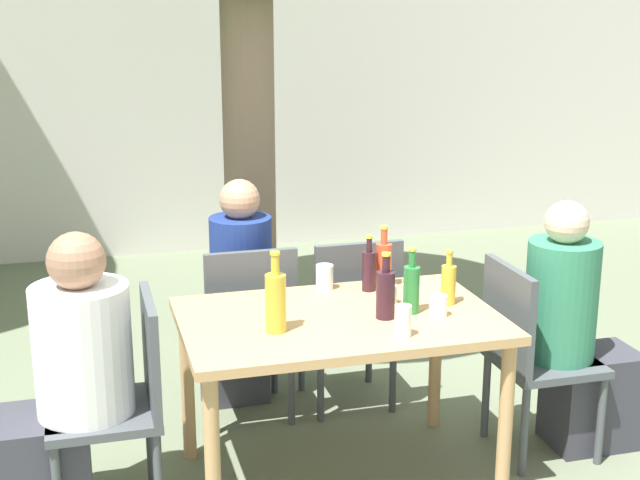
{
  "coord_description": "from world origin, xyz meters",
  "views": [
    {
      "loc": [
        -1.01,
        -3.36,
        2.04
      ],
      "look_at": [
        0.0,
        0.3,
        1.01
      ],
      "focal_mm": 50.0,
      "sensor_mm": 36.0,
      "label": 1
    }
  ],
  "objects_px": {
    "oil_cruet_4": "(276,301)",
    "green_bottle_5": "(411,288)",
    "soda_bottle_1": "(384,263)",
    "drinking_glass_3": "(325,277)",
    "patio_chair_2": "(248,323)",
    "wine_bottle_2": "(369,269)",
    "patio_chair_3": "(352,313)",
    "person_seated_2": "(239,305)",
    "oil_cruet_0": "(448,283)",
    "dining_table_front": "(339,336)",
    "wine_bottle_3": "(385,293)",
    "patio_chair_1": "(529,348)",
    "person_seated_1": "(576,341)",
    "drinking_glass_1": "(389,295)",
    "drinking_glass_0": "(438,306)",
    "person_seated_0": "(64,394)",
    "drinking_glass_2": "(403,321)",
    "patio_chair_0": "(124,393)"
  },
  "relations": [
    {
      "from": "oil_cruet_0",
      "to": "soda_bottle_1",
      "type": "height_order",
      "value": "soda_bottle_1"
    },
    {
      "from": "green_bottle_5",
      "to": "drinking_glass_3",
      "type": "relative_size",
      "value": 2.49
    },
    {
      "from": "patio_chair_3",
      "to": "green_bottle_5",
      "type": "xyz_separation_m",
      "value": [
        0.04,
        -0.7,
        0.35
      ]
    },
    {
      "from": "oil_cruet_4",
      "to": "green_bottle_5",
      "type": "bearing_deg",
      "value": 5.93
    },
    {
      "from": "patio_chair_1",
      "to": "patio_chair_2",
      "type": "xyz_separation_m",
      "value": [
        -1.16,
        0.66,
        0.0
      ]
    },
    {
      "from": "patio_chair_1",
      "to": "oil_cruet_0",
      "type": "relative_size",
      "value": 3.75
    },
    {
      "from": "dining_table_front",
      "to": "wine_bottle_3",
      "type": "distance_m",
      "value": 0.28
    },
    {
      "from": "person_seated_1",
      "to": "drinking_glass_3",
      "type": "height_order",
      "value": "person_seated_1"
    },
    {
      "from": "person_seated_1",
      "to": "oil_cruet_0",
      "type": "height_order",
      "value": "person_seated_1"
    },
    {
      "from": "oil_cruet_0",
      "to": "dining_table_front",
      "type": "bearing_deg",
      "value": -177.74
    },
    {
      "from": "drinking_glass_3",
      "to": "drinking_glass_1",
      "type": "bearing_deg",
      "value": -51.83
    },
    {
      "from": "patio_chair_0",
      "to": "person_seated_1",
      "type": "xyz_separation_m",
      "value": [
        2.03,
        -0.0,
        0.01
      ]
    },
    {
      "from": "patio_chair_2",
      "to": "wine_bottle_2",
      "type": "xyz_separation_m",
      "value": [
        0.49,
        -0.38,
        0.34
      ]
    },
    {
      "from": "patio_chair_1",
      "to": "oil_cruet_0",
      "type": "xyz_separation_m",
      "value": [
        -0.4,
        0.02,
        0.34
      ]
    },
    {
      "from": "person_seated_2",
      "to": "drinking_glass_3",
      "type": "bearing_deg",
      "value": 119.19
    },
    {
      "from": "patio_chair_2",
      "to": "drinking_glass_3",
      "type": "relative_size",
      "value": 7.96
    },
    {
      "from": "patio_chair_3",
      "to": "patio_chair_1",
      "type": "bearing_deg",
      "value": 133.6
    },
    {
      "from": "wine_bottle_2",
      "to": "dining_table_front",
      "type": "bearing_deg",
      "value": -128.27
    },
    {
      "from": "patio_chair_1",
      "to": "person_seated_0",
      "type": "xyz_separation_m",
      "value": [
        -2.02,
        -0.0,
        0.02
      ]
    },
    {
      "from": "soda_bottle_1",
      "to": "drinking_glass_0",
      "type": "height_order",
      "value": "soda_bottle_1"
    },
    {
      "from": "green_bottle_5",
      "to": "drinking_glass_3",
      "type": "distance_m",
      "value": 0.48
    },
    {
      "from": "drinking_glass_0",
      "to": "patio_chair_1",
      "type": "bearing_deg",
      "value": 12.69
    },
    {
      "from": "person_seated_0",
      "to": "drinking_glass_1",
      "type": "distance_m",
      "value": 1.4
    },
    {
      "from": "soda_bottle_1",
      "to": "wine_bottle_2",
      "type": "distance_m",
      "value": 0.09
    },
    {
      "from": "green_bottle_5",
      "to": "patio_chair_2",
      "type": "bearing_deg",
      "value": 128.9
    },
    {
      "from": "patio_chair_2",
      "to": "oil_cruet_0",
      "type": "distance_m",
      "value": 1.05
    },
    {
      "from": "oil_cruet_4",
      "to": "green_bottle_5",
      "type": "distance_m",
      "value": 0.6
    },
    {
      "from": "patio_chair_0",
      "to": "patio_chair_3",
      "type": "relative_size",
      "value": 1.0
    },
    {
      "from": "patio_chair_3",
      "to": "patio_chair_2",
      "type": "bearing_deg",
      "value": 0.0
    },
    {
      "from": "person_seated_1",
      "to": "drinking_glass_3",
      "type": "xyz_separation_m",
      "value": [
        -1.09,
        0.36,
        0.29
      ]
    },
    {
      "from": "patio_chair_3",
      "to": "drinking_glass_0",
      "type": "bearing_deg",
      "value": 99.77
    },
    {
      "from": "dining_table_front",
      "to": "drinking_glass_2",
      "type": "xyz_separation_m",
      "value": [
        0.17,
        -0.29,
        0.15
      ]
    },
    {
      "from": "soda_bottle_1",
      "to": "drinking_glass_3",
      "type": "bearing_deg",
      "value": 171.79
    },
    {
      "from": "person_seated_1",
      "to": "wine_bottle_2",
      "type": "distance_m",
      "value": 1.01
    },
    {
      "from": "oil_cruet_0",
      "to": "drinking_glass_0",
      "type": "bearing_deg",
      "value": -127.46
    },
    {
      "from": "patio_chair_3",
      "to": "person_seated_2",
      "type": "relative_size",
      "value": 0.76
    },
    {
      "from": "dining_table_front",
      "to": "green_bottle_5",
      "type": "relative_size",
      "value": 4.66
    },
    {
      "from": "person_seated_0",
      "to": "green_bottle_5",
      "type": "bearing_deg",
      "value": 88.29
    },
    {
      "from": "patio_chair_3",
      "to": "drinking_glass_0",
      "type": "distance_m",
      "value": 0.84
    },
    {
      "from": "patio_chair_3",
      "to": "person_seated_2",
      "type": "height_order",
      "value": "person_seated_2"
    },
    {
      "from": "patio_chair_2",
      "to": "drinking_glass_0",
      "type": "xyz_separation_m",
      "value": [
        0.66,
        -0.77,
        0.29
      ]
    },
    {
      "from": "drinking_glass_0",
      "to": "green_bottle_5",
      "type": "bearing_deg",
      "value": 143.91
    },
    {
      "from": "drinking_glass_2",
      "to": "soda_bottle_1",
      "type": "bearing_deg",
      "value": 77.62
    },
    {
      "from": "patio_chair_2",
      "to": "drinking_glass_2",
      "type": "xyz_separation_m",
      "value": [
        0.44,
        -0.95,
        0.31
      ]
    },
    {
      "from": "oil_cruet_0",
      "to": "wine_bottle_2",
      "type": "height_order",
      "value": "wine_bottle_2"
    },
    {
      "from": "drinking_glass_0",
      "to": "drinking_glass_1",
      "type": "distance_m",
      "value": 0.25
    },
    {
      "from": "oil_cruet_4",
      "to": "wine_bottle_3",
      "type": "bearing_deg",
      "value": 3.68
    },
    {
      "from": "patio_chair_2",
      "to": "soda_bottle_1",
      "type": "bearing_deg",
      "value": 149.19
    },
    {
      "from": "oil_cruet_0",
      "to": "wine_bottle_3",
      "type": "distance_m",
      "value": 0.34
    },
    {
      "from": "oil_cruet_0",
      "to": "soda_bottle_1",
      "type": "distance_m",
      "value": 0.36
    }
  ]
}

